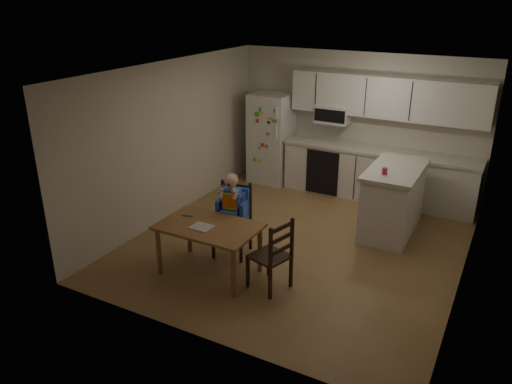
{
  "coord_description": "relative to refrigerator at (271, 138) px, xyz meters",
  "views": [
    {
      "loc": [
        2.56,
        -6.08,
        3.46
      ],
      "look_at": [
        -0.33,
        -0.72,
        1.0
      ],
      "focal_mm": 35.0,
      "sensor_mm": 36.0,
      "label": 1
    }
  ],
  "objects": [
    {
      "name": "kitchen_run",
      "position": [
        2.05,
        0.09,
        0.03
      ],
      "size": [
        3.37,
        0.62,
        2.15
      ],
      "color": "silver",
      "rests_on": "ground"
    },
    {
      "name": "kitchen_island",
      "position": [
        2.64,
        -1.15,
        -0.33
      ],
      "size": [
        0.74,
        1.41,
        1.04
      ],
      "color": "silver",
      "rests_on": "ground"
    },
    {
      "name": "red_cup",
      "position": [
        2.55,
        -1.5,
        0.24
      ],
      "size": [
        0.08,
        0.08,
        0.1
      ],
      "primitive_type": "cylinder",
      "color": "#BA2A39",
      "rests_on": "kitchen_island"
    },
    {
      "name": "napkin",
      "position": [
        0.81,
        -3.56,
        -0.16
      ],
      "size": [
        0.26,
        0.23,
        0.01
      ],
      "primitive_type": "cube",
      "color": "silver",
      "rests_on": "dining_table"
    },
    {
      "name": "chair_side",
      "position": [
        1.8,
        -3.45,
        -0.31
      ],
      "size": [
        0.52,
        0.52,
        0.95
      ],
      "rotation": [
        0.0,
        0.0,
        -1.85
      ],
      "color": "black",
      "rests_on": "ground"
    },
    {
      "name": "toddler_spoon",
      "position": [
        0.45,
        -3.38,
        -0.16
      ],
      "size": [
        0.12,
        0.06,
        0.02
      ],
      "primitive_type": "cylinder",
      "rotation": [
        0.0,
        1.57,
        0.35
      ],
      "color": "blue",
      "rests_on": "dining_table"
    },
    {
      "name": "chair_booster",
      "position": [
        0.85,
        -2.85,
        -0.13
      ],
      "size": [
        0.52,
        0.52,
        1.2
      ],
      "rotation": [
        0.0,
        0.0,
        0.18
      ],
      "color": "black",
      "rests_on": "ground"
    },
    {
      "name": "room",
      "position": [
        1.55,
        -1.67,
        0.4
      ],
      "size": [
        4.52,
        5.01,
        2.51
      ],
      "color": "olive",
      "rests_on": "ground"
    },
    {
      "name": "refrigerator",
      "position": [
        0.0,
        0.0,
        0.0
      ],
      "size": [
        0.72,
        0.7,
        1.7
      ],
      "primitive_type": "cube",
      "color": "silver",
      "rests_on": "ground"
    },
    {
      "name": "dining_table",
      "position": [
        0.85,
        -3.47,
        -0.26
      ],
      "size": [
        1.27,
        0.82,
        0.68
      ],
      "color": "olive",
      "rests_on": "ground"
    }
  ]
}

